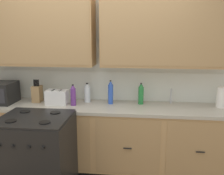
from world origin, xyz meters
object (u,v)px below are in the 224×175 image
Objects in this scene: paper_towel_roll at (221,97)px; bottle_green at (141,94)px; knife_block at (37,94)px; bottle_violet at (73,95)px; toaster at (57,97)px; bottle_blue at (111,92)px; bottle_clear at (87,93)px; stove_range at (37,157)px.

paper_towel_roll is 1.01m from bottle_green.
bottle_violet is at bearing -12.25° from knife_block.
knife_block is (-0.31, 0.08, 0.02)m from toaster.
toaster is 0.71m from bottle_blue.
bottle_clear is (-1.73, 0.06, -0.00)m from paper_towel_roll.
bottle_violet is (-0.87, -0.16, -0.00)m from bottle_green.
bottle_green is (1.14, 0.76, 0.57)m from stove_range.
stove_range is 1.49m from bottle_green.
knife_block is 1.09× the size of bottle_green.
knife_block is at bearing 164.64° from toaster.
bottle_violet is (-1.88, -0.12, 0.01)m from paper_towel_roll.
knife_block is 0.69m from bottle_clear.
bottle_clear is 0.83× the size of bottle_blue.
knife_block is at bearing -179.24° from bottle_blue.
bottle_clear is 0.95× the size of bottle_violet.
bottle_clear is (0.68, 0.07, 0.01)m from knife_block.
bottle_violet reaches higher than paper_towel_roll.
paper_towel_roll is at bearing -2.21° from bottle_green.
knife_block is 1.17× the size of bottle_clear.
paper_towel_roll is 0.94× the size of bottle_violet.
bottle_blue is 1.14× the size of bottle_violet.
toaster is 0.32m from knife_block.
bottle_green is (1.10, 0.13, 0.04)m from toaster.
paper_towel_roll is (2.42, 0.01, 0.01)m from knife_block.
knife_block is 1.19× the size of paper_towel_roll.
stove_range is at bearing -146.27° from bottle_green.
toaster is at bearing -15.36° from knife_block.
bottle_violet is at bearing -128.90° from bottle_clear.
bottle_clear reaches higher than paper_towel_roll.
knife_block is at bearing -178.18° from bottle_green.
bottle_green is at bearing -1.69° from bottle_clear.
toaster is 0.88× the size of bottle_blue.
stove_range is at bearing -93.94° from toaster.
bottle_blue is at bearing 179.69° from paper_towel_roll.
bottle_blue is at bearing -175.53° from bottle_green.
paper_towel_roll is 0.91× the size of bottle_green.
bottle_green is at bearing 4.47° from bottle_blue.
knife_block reaches higher than toaster.
bottle_green is (-1.01, 0.04, 0.01)m from paper_towel_roll.
bottle_blue is (-0.40, -0.03, 0.02)m from bottle_green.
toaster is 1.11m from bottle_green.
bottle_clear is (0.42, 0.79, 0.56)m from stove_range.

